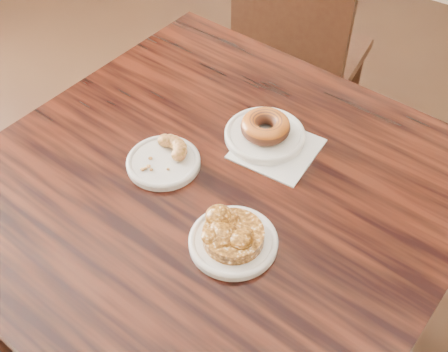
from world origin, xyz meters
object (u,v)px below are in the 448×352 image
Objects in this scene: chair_far at (303,56)px; cruller_fragment at (163,156)px; glazed_donut at (265,127)px; apple_fritter at (233,234)px; cafe_table at (216,285)px.

cruller_fragment is at bearing 92.02° from chair_far.
apple_fritter is (0.10, -0.27, -0.00)m from glazed_donut.
chair_far is 0.83m from glazed_donut.
chair_far is 8.47× the size of glazed_donut.
glazed_donut is 1.04× the size of cruller_fragment.
glazed_donut is at bearing 103.86° from chair_far.
cruller_fragment is (-0.12, -0.01, 0.40)m from cafe_table.
chair_far reaches higher than cruller_fragment.
apple_fritter reaches higher than cafe_table.
cafe_table is 1.04× the size of chair_far.
cruller_fragment is at bearing -125.99° from glazed_donut.
chair_far is 0.97m from cruller_fragment.
chair_far is at bearing 97.70° from cruller_fragment.
cafe_table is at bearing 5.95° from cruller_fragment.
cafe_table is at bearing 137.97° from apple_fritter.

